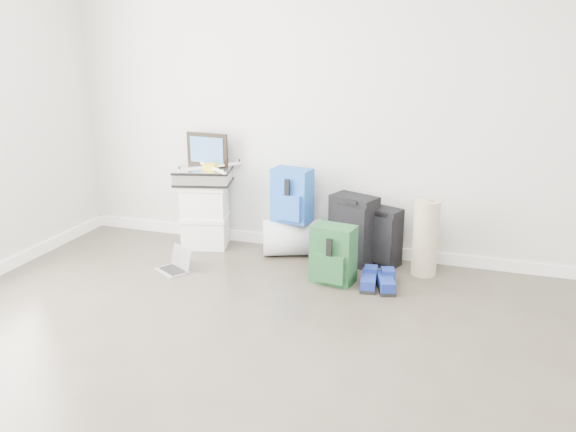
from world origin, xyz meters
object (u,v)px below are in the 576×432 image
(briefcase, at_px, (203,176))
(large_suitcase, at_px, (353,230))
(boxes_stack, at_px, (205,215))
(duffel_bag, at_px, (293,237))
(carry_on, at_px, (381,237))
(laptop, at_px, (176,265))

(briefcase, distance_m, large_suitcase, 1.40)
(boxes_stack, bearing_deg, briefcase, 75.70)
(duffel_bag, relative_size, large_suitcase, 0.88)
(boxes_stack, height_order, duffel_bag, boxes_stack)
(briefcase, height_order, carry_on, briefcase)
(large_suitcase, height_order, laptop, large_suitcase)
(carry_on, distance_m, laptop, 1.70)
(boxes_stack, relative_size, duffel_bag, 1.14)
(boxes_stack, height_order, laptop, boxes_stack)
(duffel_bag, xyz_separation_m, carry_on, (0.77, 0.01, 0.09))
(briefcase, relative_size, laptop, 1.47)
(duffel_bag, distance_m, laptop, 1.03)
(briefcase, xyz_separation_m, laptop, (0.03, -0.62, -0.60))
(boxes_stack, distance_m, large_suitcase, 1.35)
(carry_on, relative_size, laptop, 1.51)
(large_suitcase, bearing_deg, laptop, -132.62)
(boxes_stack, xyz_separation_m, duffel_bag, (0.82, 0.03, -0.13))
(large_suitcase, bearing_deg, carry_on, 30.24)
(briefcase, xyz_separation_m, duffel_bag, (0.82, 0.03, -0.49))
(large_suitcase, xyz_separation_m, carry_on, (0.23, 0.03, -0.05))
(duffel_bag, xyz_separation_m, laptop, (-0.79, -0.65, -0.11))
(briefcase, bearing_deg, carry_on, -12.89)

